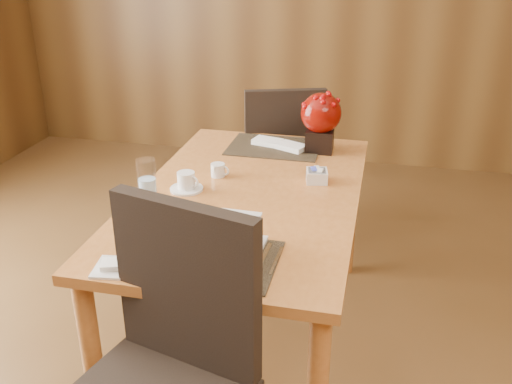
% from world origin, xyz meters
% --- Properties ---
extents(dining_table, '(0.90, 1.50, 0.75)m').
position_xyz_m(dining_table, '(0.00, 0.60, 0.65)').
color(dining_table, '#BB7034').
rests_on(dining_table, ground).
extents(placemat_near, '(0.45, 0.33, 0.01)m').
position_xyz_m(placemat_near, '(0.00, 0.05, 0.75)').
color(placemat_near, black).
rests_on(placemat_near, dining_table).
extents(placemat_far, '(0.45, 0.33, 0.01)m').
position_xyz_m(placemat_far, '(0.00, 1.15, 0.75)').
color(placemat_far, black).
rests_on(placemat_far, dining_table).
extents(soup_setting, '(0.28, 0.28, 0.11)m').
position_xyz_m(soup_setting, '(0.02, 0.09, 0.80)').
color(soup_setting, silver).
rests_on(soup_setting, dining_table).
extents(coffee_cup, '(0.14, 0.14, 0.08)m').
position_xyz_m(coffee_cup, '(-0.26, 0.56, 0.78)').
color(coffee_cup, silver).
rests_on(coffee_cup, dining_table).
extents(water_glass, '(0.10, 0.10, 0.17)m').
position_xyz_m(water_glass, '(-0.37, 0.43, 0.84)').
color(water_glass, white).
rests_on(water_glass, dining_table).
extents(creamer_jug, '(0.09, 0.09, 0.06)m').
position_xyz_m(creamer_jug, '(-0.17, 0.73, 0.78)').
color(creamer_jug, silver).
rests_on(creamer_jug, dining_table).
extents(sugar_caddy, '(0.10, 0.10, 0.05)m').
position_xyz_m(sugar_caddy, '(0.26, 0.77, 0.78)').
color(sugar_caddy, silver).
rests_on(sugar_caddy, dining_table).
extents(berry_decor, '(0.20, 0.20, 0.29)m').
position_xyz_m(berry_decor, '(0.22, 1.16, 0.91)').
color(berry_decor, black).
rests_on(berry_decor, dining_table).
extents(napkins_far, '(0.30, 0.19, 0.02)m').
position_xyz_m(napkins_far, '(0.03, 1.15, 0.77)').
color(napkins_far, white).
rests_on(napkins_far, dining_table).
extents(bread_plate, '(0.15, 0.15, 0.01)m').
position_xyz_m(bread_plate, '(-0.27, -0.07, 0.75)').
color(bread_plate, silver).
rests_on(bread_plate, dining_table).
extents(near_chair, '(0.60, 0.60, 1.05)m').
position_xyz_m(near_chair, '(-0.03, -0.29, 0.59)').
color(near_chair, black).
rests_on(near_chair, ground).
extents(far_chair, '(0.58, 0.58, 0.98)m').
position_xyz_m(far_chair, '(-0.03, 1.53, 0.55)').
color(far_chair, black).
rests_on(far_chair, ground).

